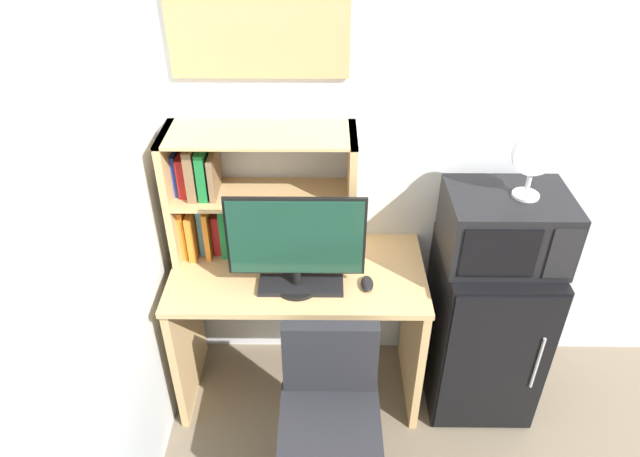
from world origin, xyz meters
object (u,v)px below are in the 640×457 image
Objects in this scene: wall_corkboard at (258,25)px; desk_fan at (535,159)px; keyboard at (301,285)px; computer_mouse at (367,284)px; monitor at (296,241)px; hutch_bookshelf at (234,192)px; desk_chair at (330,429)px; mini_fridge at (483,327)px; microwave at (505,227)px.

desk_fan is at bearing -14.65° from wall_corkboard.
wall_corkboard is at bearing 112.70° from keyboard.
keyboard is 1.08m from desk_fan.
monitor is at bearing -179.22° from computer_mouse.
keyboard is at bearing -42.15° from hutch_bookshelf.
desk_chair is at bearing -73.39° from keyboard.
keyboard is at bearing -172.72° from mini_fridge.
hutch_bookshelf reaches higher than microwave.
wall_corkboard is (-0.45, 0.38, 0.99)m from computer_mouse.
computer_mouse is at bearing 0.78° from monitor.
hutch_bookshelf reaches higher than keyboard.
monitor reaches higher than microwave.
hutch_bookshelf is 1.42× the size of monitor.
desk_fan reaches higher than mini_fridge.
microwave is (0.00, 0.00, 0.58)m from mini_fridge.
wall_corkboard is at bearing 41.40° from hutch_bookshelf.
hutch_bookshelf reaches higher than computer_mouse.
mini_fridge is 0.92m from desk_chair.
keyboard is 1.24× the size of desk_fan.
desk_fan is (0.64, 0.10, 0.55)m from computer_mouse.
microwave is at bearing 89.82° from mini_fridge.
desk_fan is 0.36× the size of desk_chair.
desk_chair reaches higher than keyboard.
keyboard is 0.60m from desk_chair.
microwave is (0.88, 0.11, 0.00)m from monitor.
desk_chair is 1.65m from wall_corkboard.
mini_fridge is 2.95× the size of desk_fan.
microwave is 1.31m from wall_corkboard.
desk_chair reaches higher than computer_mouse.
microwave reaches higher than computer_mouse.
microwave is 1.73× the size of desk_fan.
hutch_bookshelf is 0.99× the size of desk_chair.
desk_chair is (0.43, -0.69, -0.72)m from hutch_bookshelf.
desk_chair is (-0.74, -0.53, -0.07)m from mini_fridge.
mini_fridge is 1.72m from wall_corkboard.
microwave is at bearing 7.47° from keyboard.
computer_mouse is at bearing 69.51° from desk_chair.
desk_fan is (0.92, 0.11, 0.56)m from keyboard.
keyboard is at bearing -172.53° from microwave.
microwave reaches higher than mini_fridge.
wall_corkboard is at bearing 164.75° from mini_fridge.
computer_mouse is (0.29, 0.01, 0.00)m from keyboard.
desk_chair is (0.13, -0.42, -0.42)m from keyboard.
desk_chair is at bearing -70.40° from wall_corkboard.
computer_mouse is 1.15m from wall_corkboard.
keyboard is 0.44× the size of desk_chair.
microwave reaches higher than desk_chair.
monitor is 1.58× the size of keyboard.
mini_fridge is at bearing -15.25° from wall_corkboard.
monitor is at bearing 108.55° from desk_chair.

